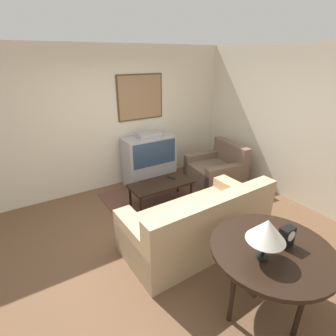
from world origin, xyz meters
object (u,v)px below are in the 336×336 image
(coffee_table, at_px, (161,185))
(table_lamp, at_px, (267,230))
(mantel_clock, at_px, (287,237))
(console_table, at_px, (272,253))
(armchair, at_px, (216,171))
(couch, at_px, (198,225))
(tv, at_px, (149,160))

(coffee_table, bearing_deg, table_lamp, -98.16)
(table_lamp, distance_m, mantel_clock, 0.39)
(coffee_table, bearing_deg, console_table, -93.66)
(armchair, height_order, coffee_table, armchair)
(coffee_table, xyz_separation_m, console_table, (-0.15, -2.40, 0.33))
(couch, bearing_deg, mantel_clock, 93.22)
(couch, relative_size, coffee_table, 1.84)
(mantel_clock, bearing_deg, coffee_table, 89.57)
(console_table, xyz_separation_m, mantel_clock, (0.14, -0.03, 0.17))
(armchair, bearing_deg, mantel_clock, -22.70)
(coffee_table, height_order, mantel_clock, mantel_clock)
(armchair, bearing_deg, tv, -116.15)
(tv, height_order, couch, tv)
(couch, bearing_deg, coffee_table, -97.61)
(armchair, distance_m, mantel_clock, 3.00)
(console_table, xyz_separation_m, table_lamp, (-0.20, -0.03, 0.37))
(armchair, relative_size, coffee_table, 0.98)
(coffee_table, distance_m, mantel_clock, 2.49)
(armchair, bearing_deg, couch, -42.23)
(armchair, xyz_separation_m, coffee_table, (-1.42, -0.12, 0.10))
(console_table, bearing_deg, table_lamp, -170.20)
(coffee_table, bearing_deg, mantel_clock, -90.43)
(coffee_table, bearing_deg, couch, -95.81)
(console_table, relative_size, table_lamp, 2.87)
(tv, xyz_separation_m, table_lamp, (-0.59, -3.32, 0.57))
(couch, height_order, coffee_table, couch)
(tv, distance_m, coffee_table, 0.92)
(console_table, bearing_deg, tv, 83.14)
(tv, bearing_deg, couch, -99.86)
(armchair, distance_m, console_table, 3.01)
(armchair, height_order, console_table, armchair)
(armchair, distance_m, coffee_table, 1.43)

